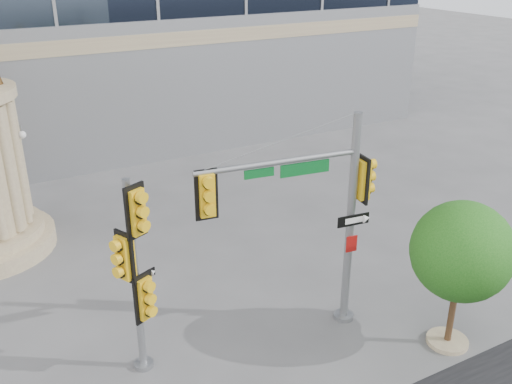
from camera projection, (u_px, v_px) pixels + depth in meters
ground at (299, 355)px, 13.32m from camera, size 120.00×120.00×0.00m
main_signal_pole at (315, 205)px, 12.97m from camera, size 4.19×0.89×5.43m
secondary_signal_pole at (135, 266)px, 11.79m from camera, size 0.87×0.63×4.60m
street_tree at (462, 254)px, 12.79m from camera, size 2.36×2.30×3.67m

